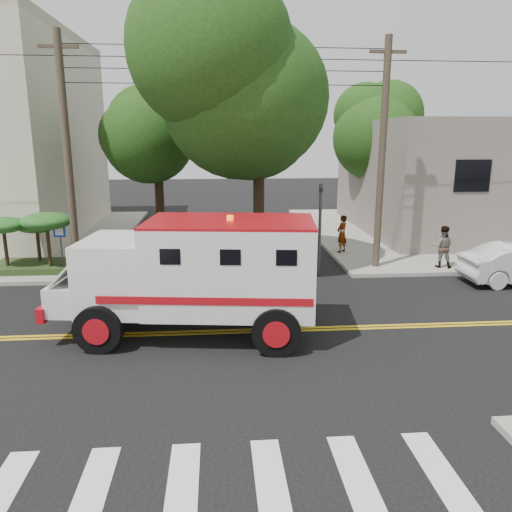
{
  "coord_description": "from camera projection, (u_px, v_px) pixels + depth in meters",
  "views": [
    {
      "loc": [
        -0.19,
        -13.15,
        5.41
      ],
      "look_at": [
        1.06,
        2.37,
        1.6
      ],
      "focal_mm": 35.0,
      "sensor_mm": 36.0,
      "label": 1
    }
  ],
  "objects": [
    {
      "name": "accessibility_sign",
      "position": [
        61.0,
        242.0,
        19.21
      ],
      "size": [
        0.45,
        0.1,
        2.02
      ],
      "color": "#3F3F42",
      "rests_on": "ground"
    },
    {
      "name": "pedestrian_b",
      "position": [
        443.0,
        247.0,
        20.12
      ],
      "size": [
        1.01,
        0.9,
        1.7
      ],
      "primitive_type": "imported",
      "rotation": [
        0.0,
        0.0,
        2.77
      ],
      "color": "gray",
      "rests_on": "sidewalk_ne"
    },
    {
      "name": "utility_pole_right",
      "position": [
        382.0,
        158.0,
        19.46
      ],
      "size": [
        0.28,
        0.28,
        9.0
      ],
      "primitive_type": "cylinder",
      "color": "#382D23",
      "rests_on": "ground"
    },
    {
      "name": "palm_planter",
      "position": [
        31.0,
        233.0,
        19.48
      ],
      "size": [
        3.52,
        2.63,
        2.36
      ],
      "color": "#1E3314",
      "rests_on": "sidewalk_nw"
    },
    {
      "name": "building_right",
      "position": [
        486.0,
        176.0,
        28.01
      ],
      "size": [
        14.0,
        12.0,
        6.0
      ],
      "primitive_type": "cube",
      "color": "slate",
      "rests_on": "sidewalk_ne"
    },
    {
      "name": "pedestrian_a",
      "position": [
        342.0,
        234.0,
        22.69
      ],
      "size": [
        0.73,
        0.72,
        1.7
      ],
      "primitive_type": "imported",
      "rotation": [
        0.0,
        0.0,
        3.88
      ],
      "color": "gray",
      "rests_on": "sidewalk_ne"
    },
    {
      "name": "utility_pole_left",
      "position": [
        68.0,
        160.0,
        18.34
      ],
      "size": [
        0.28,
        0.28,
        9.0
      ],
      "primitive_type": "cylinder",
      "color": "#382D23",
      "rests_on": "ground"
    },
    {
      "name": "tree_right",
      "position": [
        373.0,
        122.0,
        28.55
      ],
      "size": [
        4.8,
        4.5,
        8.2
      ],
      "color": "black",
      "rests_on": "ground"
    },
    {
      "name": "traffic_signal",
      "position": [
        320.0,
        219.0,
        19.22
      ],
      "size": [
        0.15,
        0.18,
        3.6
      ],
      "color": "#3F3F42",
      "rests_on": "ground"
    },
    {
      "name": "ground",
      "position": [
        225.0,
        332.0,
        14.03
      ],
      "size": [
        100.0,
        100.0,
        0.0
      ],
      "primitive_type": "plane",
      "color": "black",
      "rests_on": "ground"
    },
    {
      "name": "tree_main",
      "position": [
        271.0,
        85.0,
        18.49
      ],
      "size": [
        6.08,
        5.7,
        9.85
      ],
      "color": "black",
      "rests_on": "ground"
    },
    {
      "name": "tree_left",
      "position": [
        163.0,
        127.0,
        23.88
      ],
      "size": [
        4.48,
        4.2,
        7.7
      ],
      "color": "black",
      "rests_on": "ground"
    },
    {
      "name": "armored_truck",
      "position": [
        197.0,
        271.0,
        13.45
      ],
      "size": [
        7.32,
        3.54,
        3.22
      ],
      "rotation": [
        0.0,
        0.0,
        -0.12
      ],
      "color": "silver",
      "rests_on": "ground"
    },
    {
      "name": "sidewalk_ne",
      "position": [
        460.0,
        231.0,
        28.14
      ],
      "size": [
        17.0,
        17.0,
        0.15
      ],
      "primitive_type": "cube",
      "color": "gray",
      "rests_on": "ground"
    }
  ]
}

